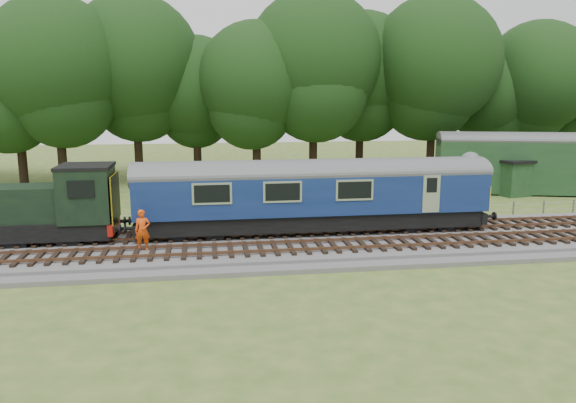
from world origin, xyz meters
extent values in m
plane|color=#3D5E22|center=(0.00, 0.00, 0.00)|extent=(120.00, 120.00, 0.00)
cube|color=#4C4C4F|center=(0.00, 0.00, 0.17)|extent=(70.00, 7.00, 0.35)
cube|color=brown|center=(0.00, 0.68, 0.49)|extent=(66.50, 0.07, 0.14)
cube|color=brown|center=(0.00, 2.12, 0.49)|extent=(66.50, 0.07, 0.14)
cube|color=brown|center=(0.00, -2.32, 0.49)|extent=(66.50, 0.07, 0.14)
cube|color=brown|center=(0.00, -0.88, 0.49)|extent=(66.50, 0.07, 0.14)
cube|color=black|center=(0.96, 1.40, 1.06)|extent=(17.46, 2.52, 0.85)
cube|color=#0F2051|center=(0.96, 1.40, 2.48)|extent=(18.00, 2.80, 2.05)
cube|color=gold|center=(9.98, 1.40, 2.11)|extent=(0.06, 2.74, 1.30)
cube|color=black|center=(6.96, 1.40, 0.86)|extent=(2.60, 2.00, 0.55)
cube|color=black|center=(-5.04, 1.40, 0.86)|extent=(2.60, 2.00, 0.55)
cube|color=black|center=(-13.44, 1.40, 1.01)|extent=(8.73, 2.39, 0.85)
cube|color=black|center=(-10.24, 1.40, 2.66)|extent=(2.40, 2.55, 2.60)
cube|color=#9A130B|center=(-9.06, 1.40, 1.06)|extent=(0.25, 2.60, 0.55)
cube|color=gold|center=(-8.92, 1.40, 2.46)|extent=(0.06, 2.55, 2.30)
imported|color=#ED470C|center=(-7.45, -0.94, 1.31)|extent=(0.74, 0.53, 1.91)
cube|color=#18361B|center=(21.64, 11.68, 2.10)|extent=(17.83, 7.63, 3.98)
cube|color=#18361B|center=(18.28, 12.17, 1.23)|extent=(3.62, 3.62, 2.47)
cube|color=black|center=(18.28, 12.17, 2.57)|extent=(3.98, 3.98, 0.20)
camera|label=1|loc=(-4.55, -26.55, 7.46)|focal=35.00mm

